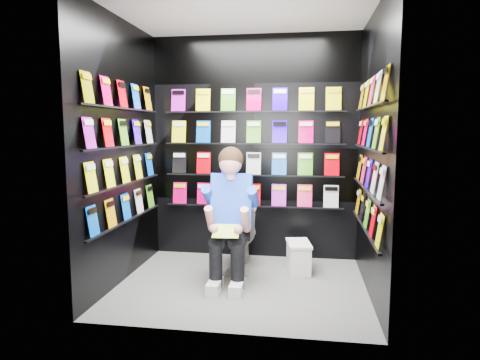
# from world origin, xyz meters

# --- Properties ---
(floor) EXTENTS (2.40, 2.40, 0.00)m
(floor) POSITION_xyz_m (0.00, 0.00, 0.00)
(floor) COLOR slate
(floor) RESTS_ON ground
(ceiling) EXTENTS (2.40, 2.40, 0.00)m
(ceiling) POSITION_xyz_m (0.00, 0.00, 2.60)
(ceiling) COLOR white
(ceiling) RESTS_ON floor
(wall_back) EXTENTS (2.40, 0.04, 2.60)m
(wall_back) POSITION_xyz_m (0.00, 1.00, 1.30)
(wall_back) COLOR black
(wall_back) RESTS_ON floor
(wall_front) EXTENTS (2.40, 0.04, 2.60)m
(wall_front) POSITION_xyz_m (0.00, -1.00, 1.30)
(wall_front) COLOR black
(wall_front) RESTS_ON floor
(wall_left) EXTENTS (0.04, 2.00, 2.60)m
(wall_left) POSITION_xyz_m (-1.20, 0.00, 1.30)
(wall_left) COLOR black
(wall_left) RESTS_ON floor
(wall_right) EXTENTS (0.04, 2.00, 2.60)m
(wall_right) POSITION_xyz_m (1.20, 0.00, 1.30)
(wall_right) COLOR black
(wall_right) RESTS_ON floor
(comics_back) EXTENTS (2.10, 0.06, 1.37)m
(comics_back) POSITION_xyz_m (0.00, 0.97, 1.31)
(comics_back) COLOR #DA005C
(comics_back) RESTS_ON wall_back
(comics_left) EXTENTS (0.06, 1.70, 1.37)m
(comics_left) POSITION_xyz_m (-1.17, 0.00, 1.31)
(comics_left) COLOR #DA005C
(comics_left) RESTS_ON wall_left
(comics_right) EXTENTS (0.06, 1.70, 1.37)m
(comics_right) POSITION_xyz_m (1.17, 0.00, 1.31)
(comics_right) COLOR #DA005C
(comics_right) RESTS_ON wall_right
(toilet) EXTENTS (0.47, 0.78, 0.73)m
(toilet) POSITION_xyz_m (-0.12, 0.55, 0.37)
(toilet) COLOR white
(toilet) RESTS_ON floor
(longbox) EXTENTS (0.27, 0.42, 0.29)m
(longbox) POSITION_xyz_m (0.55, 0.49, 0.15)
(longbox) COLOR silver
(longbox) RESTS_ON floor
(longbox_lid) EXTENTS (0.30, 0.44, 0.03)m
(longbox_lid) POSITION_xyz_m (0.55, 0.49, 0.31)
(longbox_lid) COLOR silver
(longbox_lid) RESTS_ON longbox
(reader) EXTENTS (0.60, 0.84, 1.48)m
(reader) POSITION_xyz_m (-0.12, 0.17, 0.79)
(reader) COLOR blue
(reader) RESTS_ON toilet
(held_comic) EXTENTS (0.25, 0.16, 0.10)m
(held_comic) POSITION_xyz_m (-0.12, -0.18, 0.58)
(held_comic) COLOR green
(held_comic) RESTS_ON reader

